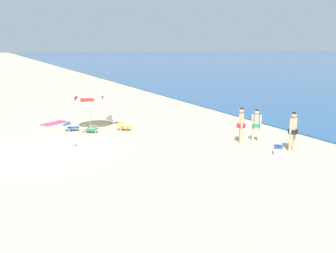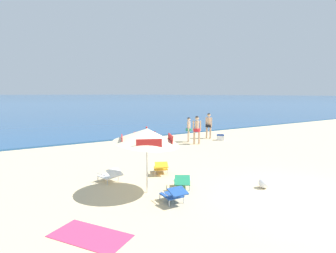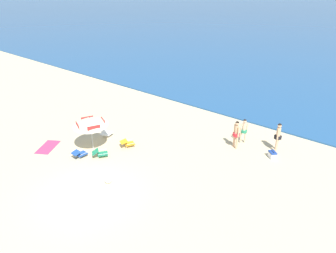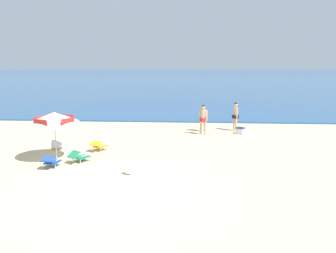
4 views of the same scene
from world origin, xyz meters
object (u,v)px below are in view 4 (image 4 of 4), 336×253
Objects in this scene: person_wading_in at (203,117)px; cooler_box at (240,131)px; beach_umbrella_striped_main at (54,118)px; lounge_chair_beside_umbrella at (79,156)px; person_standing_beside at (203,117)px; beach_ball at (129,170)px; lounge_chair_facing_sea at (57,144)px; lounge_chair_under_umbrella at (99,145)px; lounge_chair_spare_folded at (51,161)px; person_standing_near_shore at (235,114)px.

person_wading_in is 2.44m from cooler_box.
lounge_chair_beside_umbrella is (1.13, -0.35, -1.58)m from beach_umbrella_striped_main.
person_standing_beside is 5.20× the size of beach_ball.
lounge_chair_beside_umbrella is 8.29m from person_standing_beside.
beach_umbrella_striped_main is at bearing 153.77° from beach_ball.
lounge_chair_facing_sea is 0.56× the size of person_standing_beside.
beach_umbrella_striped_main reaches higher than person_standing_beside.
beach_umbrella_striped_main reaches higher than beach_ball.
lounge_chair_beside_umbrella is at bearing -99.10° from lounge_chair_under_umbrella.
lounge_chair_beside_umbrella reaches higher than lounge_chair_spare_folded.
lounge_chair_facing_sea is 1.65× the size of cooler_box.
lounge_chair_beside_umbrella reaches higher than lounge_chair_under_umbrella.
person_wading_in is at bearing 35.17° from lounge_chair_facing_sea.
cooler_box is (7.45, 4.58, -0.08)m from lounge_chair_under_umbrella.
cooler_box is (8.88, 6.13, -1.65)m from beach_umbrella_striped_main.
cooler_box is at bearing 34.59° from beach_umbrella_striped_main.
lounge_chair_spare_folded is 2.57× the size of beach_ball.
beach_umbrella_striped_main is 2.85× the size of lounge_chair_beside_umbrella.
cooler_box is (8.62, 7.29, -0.08)m from lounge_chair_spare_folded.
lounge_chair_under_umbrella is 1.92m from lounge_chair_beside_umbrella.
person_wading_in is at bearing 69.83° from beach_ball.
lounge_chair_beside_umbrella reaches higher than cooler_box.
lounge_chair_under_umbrella is 2.95m from lounge_chair_spare_folded.
lounge_chair_spare_folded is 11.85m from person_standing_near_shore.
person_wading_in is at bearing 52.15° from lounge_chair_beside_umbrella.
lounge_chair_under_umbrella is at bearing -140.32° from person_standing_beside.
lounge_chair_under_umbrella reaches higher than beach_ball.
cooler_box is (0.19, -1.01, -0.84)m from person_standing_near_shore.
person_standing_near_shore is 2.99× the size of cooler_box.
person_wading_in is (-2.05, -0.39, -0.10)m from person_standing_near_shore.
lounge_chair_beside_umbrella is at bearing -131.50° from person_standing_beside.
lounge_chair_beside_umbrella is at bearing -47.86° from lounge_chair_facing_sea.
person_standing_near_shore is (8.42, 8.29, 0.77)m from lounge_chair_spare_folded.
person_wading_in reaches higher than cooler_box.
lounge_chair_beside_umbrella reaches higher than lounge_chair_facing_sea.
lounge_chair_spare_folded is at bearing -135.45° from person_standing_near_shore.
lounge_chair_spare_folded is 0.49× the size of person_standing_near_shore.
lounge_chair_spare_folded is 11.29m from cooler_box.
lounge_chair_under_umbrella reaches higher than cooler_box.
beach_ball is (3.26, -0.58, -0.11)m from lounge_chair_spare_folded.
person_standing_beside reaches higher than beach_ball.
beach_umbrella_striped_main reaches higher than person_wading_in.
lounge_chair_spare_folded reaches higher than cooler_box.
beach_umbrella_striped_main is at bearing -132.85° from lounge_chair_under_umbrella.
beach_ball is (-3.07, -7.57, -0.86)m from person_standing_beside.
lounge_chair_facing_sea is at bearing -149.76° from person_standing_beside.
lounge_chair_under_umbrella is at bearing -148.42° from cooler_box.
lounge_chair_beside_umbrella is at bearing -140.13° from cooler_box.
beach_umbrella_striped_main reaches higher than cooler_box.
lounge_chair_beside_umbrella is at bearing -17.14° from beach_umbrella_striped_main.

